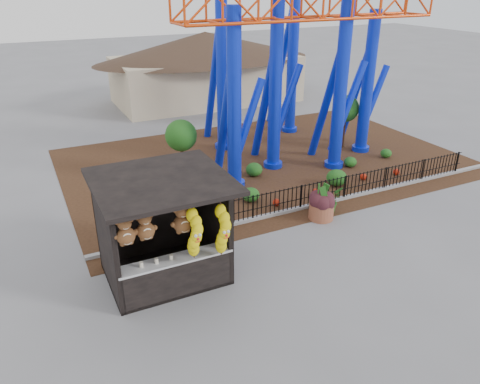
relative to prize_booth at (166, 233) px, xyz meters
name	(u,v)px	position (x,y,z in m)	size (l,w,h in m)	color
ground	(275,269)	(3.00, -0.89, -1.54)	(120.00, 120.00, 0.00)	slate
mulch_bed	(264,161)	(7.00, 7.11, -1.53)	(18.00, 12.00, 0.02)	#331E11
curb	(327,202)	(7.00, 2.11, -1.48)	(18.00, 0.18, 0.12)	gray
prize_booth	(166,233)	(0.00, 0.00, 0.00)	(3.50, 3.40, 3.12)	black
picket_fence	(347,187)	(7.90, 2.11, -1.04)	(12.20, 0.06, 1.00)	black
roller_coaster	(288,14)	(8.11, 7.34, 4.91)	(11.00, 6.37, 10.82)	#0C26D3
terracotta_planter	(321,211)	(6.07, 1.20, -1.24)	(0.89, 0.89, 0.59)	brown
planter_foliage	(322,195)	(6.07, 1.20, -0.62)	(0.70, 0.70, 0.64)	#33141A
potted_plant	(329,200)	(6.60, 1.49, -1.05)	(0.88, 0.77, 0.98)	#2C5318
landscaping	(310,175)	(7.58, 4.16, -1.24)	(8.60, 3.47, 0.67)	#1C4D16
pavilion	(206,56)	(9.00, 19.11, 1.53)	(15.00, 15.00, 4.80)	#BFAD8C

